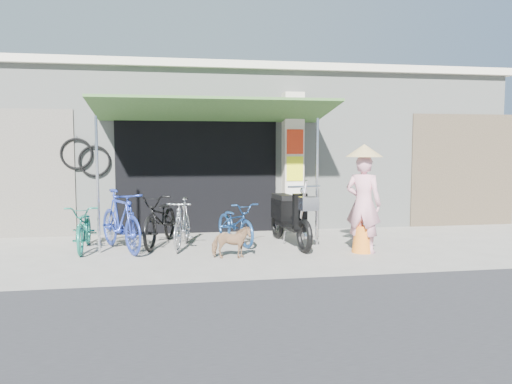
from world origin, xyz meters
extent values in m
plane|color=gray|center=(0.00, 0.00, 0.00)|extent=(80.00, 80.00, 0.00)
cube|color=#303033|center=(0.00, -4.50, 0.01)|extent=(80.00, 6.00, 0.01)
cube|color=#9A9E97|center=(0.00, 5.10, 1.75)|extent=(12.00, 5.00, 3.50)
cube|color=beige|center=(0.00, 5.10, 3.58)|extent=(12.30, 5.30, 0.16)
cube|color=black|center=(-1.20, 2.58, 1.25)|extent=(3.40, 0.06, 2.50)
cube|color=black|center=(-1.20, 2.59, 0.55)|extent=(3.06, 0.04, 1.10)
torus|color=black|center=(-3.30, 2.54, 1.55)|extent=(0.65, 0.05, 0.65)
cylinder|color=silver|center=(-3.30, 2.56, 1.87)|extent=(0.02, 0.02, 0.12)
torus|color=black|center=(-3.65, 2.54, 1.70)|extent=(0.65, 0.05, 0.65)
cylinder|color=silver|center=(-3.65, 2.56, 2.02)|extent=(0.02, 0.02, 0.12)
cube|color=beige|center=(0.85, 2.45, 1.50)|extent=(0.42, 0.42, 3.00)
cube|color=red|center=(0.85, 2.23, 1.95)|extent=(0.36, 0.02, 0.52)
cube|color=#F2F61B|center=(0.85, 2.23, 1.38)|extent=(0.36, 0.02, 0.52)
cube|color=white|center=(0.85, 2.23, 0.82)|extent=(0.36, 0.02, 0.50)
cube|color=#355C29|center=(-0.90, 1.65, 2.55)|extent=(4.60, 1.88, 0.35)
cylinder|color=silver|center=(-3.00, 0.75, 1.18)|extent=(0.05, 0.05, 2.36)
cylinder|color=silver|center=(0.90, 0.75, 1.18)|extent=(0.05, 0.05, 2.36)
cube|color=brown|center=(5.00, 2.59, 1.30)|extent=(2.60, 0.06, 2.60)
cube|color=#6B665B|center=(-5.00, 2.59, 1.30)|extent=(2.60, 0.06, 2.60)
imported|color=#176956|center=(-3.28, 1.03, 0.41)|extent=(0.61, 1.59, 0.82)
imported|color=navy|center=(-2.64, 0.89, 0.54)|extent=(1.25, 1.84, 1.08)
imported|color=black|center=(-1.96, 1.32, 0.49)|extent=(1.13, 1.98, 0.99)
imported|color=#B4B5BA|center=(-1.56, 0.96, 0.45)|extent=(0.73, 1.56, 0.91)
imported|color=navy|center=(-0.56, 1.20, 0.40)|extent=(0.97, 1.62, 0.80)
imported|color=tan|center=(-0.80, -0.07, 0.27)|extent=(0.67, 0.36, 0.54)
torus|color=black|center=(0.51, 0.15, 0.30)|extent=(0.17, 0.61, 0.60)
torus|color=black|center=(0.34, 1.61, 0.30)|extent=(0.17, 0.61, 0.60)
cube|color=black|center=(0.42, 0.88, 0.38)|extent=(0.37, 1.09, 0.11)
cube|color=black|center=(0.38, 1.27, 0.63)|extent=(0.36, 0.65, 0.38)
cube|color=black|center=(0.38, 1.27, 0.87)|extent=(0.34, 0.65, 0.10)
cube|color=black|center=(0.48, 0.37, 0.70)|extent=(0.26, 0.14, 0.63)
cylinder|color=silver|center=(0.50, 0.18, 1.15)|extent=(0.59, 0.10, 0.04)
cube|color=silver|center=(0.53, -0.02, 0.88)|extent=(0.32, 0.26, 0.23)
imported|color=pink|center=(1.53, 0.05, 0.85)|extent=(0.74, 0.70, 1.70)
cone|color=orange|center=(1.53, 0.05, 0.23)|extent=(0.38, 0.38, 0.46)
cone|color=tan|center=(1.53, 0.05, 1.77)|extent=(0.64, 0.64, 0.22)
camera|label=1|loc=(-1.75, -8.10, 1.81)|focal=35.00mm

